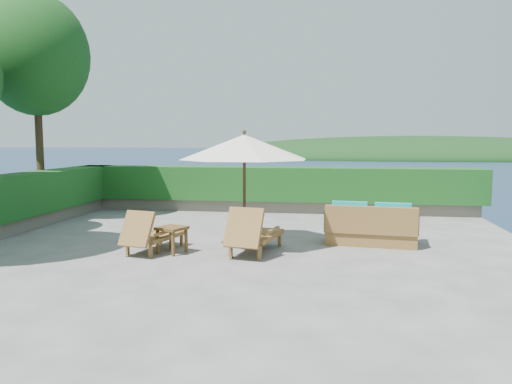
# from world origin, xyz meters

# --- Properties ---
(ground) EXTENTS (12.00, 12.00, 0.00)m
(ground) POSITION_xyz_m (0.00, 0.00, 0.00)
(ground) COLOR gray
(ground) RESTS_ON ground
(foundation) EXTENTS (12.00, 12.00, 3.00)m
(foundation) POSITION_xyz_m (0.00, 0.00, -1.55)
(foundation) COLOR #4D453D
(foundation) RESTS_ON ocean
(offshore_island) EXTENTS (126.00, 57.60, 12.60)m
(offshore_island) POSITION_xyz_m (25.00, 140.00, -3.00)
(offshore_island) COLOR black
(offshore_island) RESTS_ON ocean
(planter_wall_far) EXTENTS (12.00, 0.60, 0.36)m
(planter_wall_far) POSITION_xyz_m (0.00, 5.60, 0.18)
(planter_wall_far) COLOR gray
(planter_wall_far) RESTS_ON ground
(hedge_far) EXTENTS (12.40, 0.90, 1.00)m
(hedge_far) POSITION_xyz_m (0.00, 5.60, 0.85)
(hedge_far) COLOR #134414
(hedge_far) RESTS_ON planter_wall_far
(tree_far) EXTENTS (2.80, 2.80, 6.03)m
(tree_far) POSITION_xyz_m (-6.00, 3.20, 4.40)
(tree_far) COLOR #402C18
(tree_far) RESTS_ON ground
(patio_umbrella) EXTENTS (3.43, 3.43, 2.37)m
(patio_umbrella) POSITION_xyz_m (0.08, 0.66, 2.00)
(patio_umbrella) COLOR black
(patio_umbrella) RESTS_ON ground
(lounge_left) EXTENTS (0.94, 1.58, 0.85)m
(lounge_left) POSITION_xyz_m (-1.60, -0.20, 0.36)
(lounge_left) COLOR olive
(lounge_left) RESTS_ON ground
(lounge_right) EXTENTS (0.97, 1.73, 0.94)m
(lounge_right) POSITION_xyz_m (0.38, -0.04, 0.39)
(lounge_right) COLOR olive
(lounge_right) RESTS_ON ground
(side_table) EXTENTS (0.63, 0.63, 0.52)m
(side_table) POSITION_xyz_m (-1.17, -0.24, 0.43)
(side_table) COLOR brown
(side_table) RESTS_ON ground
(wicker_loveseat) EXTENTS (1.97, 1.17, 0.92)m
(wicker_loveseat) POSITION_xyz_m (2.67, 1.20, 0.36)
(wicker_loveseat) COLOR olive
(wicker_loveseat) RESTS_ON ground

